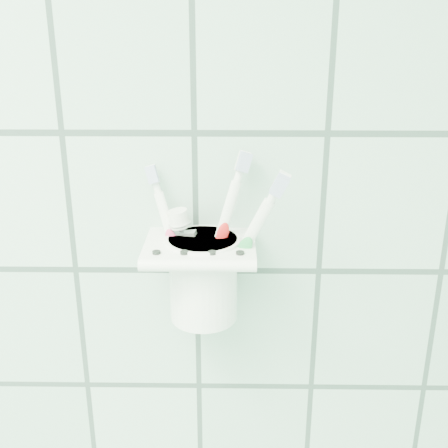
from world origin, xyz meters
name	(u,v)px	position (x,y,z in m)	size (l,w,h in m)	color
holder_bracket	(200,249)	(0.66, 1.15, 1.30)	(0.13, 0.11, 0.04)	white
cup	(203,275)	(0.66, 1.16, 1.26)	(0.09, 0.09, 0.11)	white
toothbrush_pink	(192,243)	(0.65, 1.15, 1.31)	(0.06, 0.05, 0.19)	white
toothbrush_blue	(195,236)	(0.65, 1.14, 1.32)	(0.07, 0.05, 0.21)	white
toothbrush_orange	(210,227)	(0.67, 1.17, 1.32)	(0.09, 0.06, 0.21)	white
toothpaste_tube	(197,250)	(0.65, 1.17, 1.29)	(0.05, 0.03, 0.14)	silver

